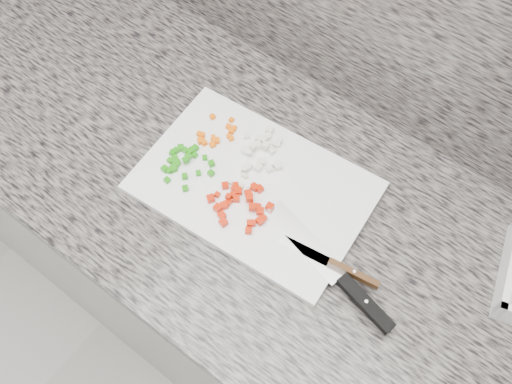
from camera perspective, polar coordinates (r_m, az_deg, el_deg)
cabinet at (r=1.52m, az=1.00°, el=-9.17°), size 3.92×0.62×0.86m
countertop at (r=1.11m, az=1.36°, el=-1.17°), size 3.96×0.64×0.04m
cutting_board at (r=1.10m, az=-0.20°, el=0.58°), size 0.45×0.32×0.01m
carrot_pile at (r=1.15m, az=-4.03°, el=5.73°), size 0.08×0.09×0.01m
onion_pile at (r=1.12m, az=0.61°, el=4.13°), size 0.11×0.12×0.02m
green_pepper_pile at (r=1.12m, az=-7.24°, el=3.01°), size 0.10×0.10×0.02m
red_pepper_pile at (r=1.06m, az=-1.50°, el=-1.21°), size 0.12×0.11×0.02m
garlic_pile at (r=1.09m, az=-1.19°, el=0.96°), size 0.05×0.05×0.01m
chef_knife at (r=1.01m, az=8.77°, el=-8.81°), size 0.30×0.10×0.02m
paring_knife at (r=1.02m, az=8.49°, el=-7.48°), size 0.19×0.04×0.02m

